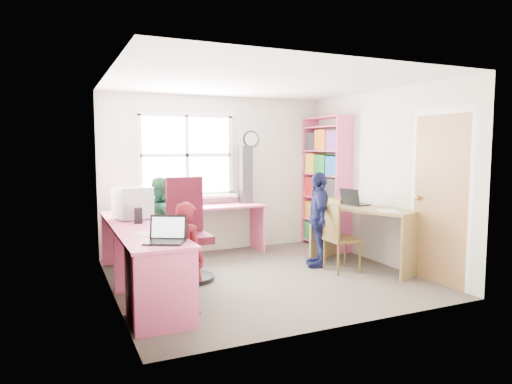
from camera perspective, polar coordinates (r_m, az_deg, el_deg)
room at (r=5.66m, az=0.74°, el=1.55°), size 3.64×3.44×2.44m
l_desk at (r=5.00m, az=-11.36°, el=-7.95°), size 2.38×2.95×0.75m
right_desk at (r=6.32m, az=13.45°, el=-3.88°), size 1.12×1.56×0.82m
bookshelf at (r=7.42m, az=8.71°, el=0.78°), size 0.30×1.02×2.10m
swivel_chair at (r=5.69m, az=-8.49°, el=-5.42°), size 0.58×0.58×1.25m
wooden_chair at (r=6.04m, az=10.19°, el=-5.36°), size 0.39×0.39×0.88m
crt_monitor at (r=5.71m, az=-15.16°, el=-1.33°), size 0.47×0.44×0.39m
laptop_left at (r=4.29m, az=-11.16°, el=-5.42°), size 0.44×0.42×0.24m
laptop_right at (r=6.46m, az=12.09°, el=-1.15°), size 0.33×0.38×0.23m
speaker_a at (r=5.39m, az=-14.49°, el=-2.87°), size 0.11×0.11×0.18m
speaker_b at (r=6.01m, az=-15.12°, el=-2.00°), size 0.11×0.11×0.18m
cd_tower at (r=7.09m, az=-1.32°, el=2.21°), size 0.18×0.17×0.89m
game_box at (r=6.73m, az=10.73°, el=-1.05°), size 0.32×0.32×0.06m
paper_a at (r=4.74m, az=-13.25°, el=-5.06°), size 0.24×0.32×0.00m
paper_b at (r=5.98m, az=16.12°, el=-2.28°), size 0.36×0.40×0.00m
potted_plant at (r=6.74m, az=-8.91°, el=-0.64°), size 0.17×0.14×0.28m
person_red at (r=4.54m, az=-8.57°, el=-8.08°), size 0.42×0.48×1.10m
person_green at (r=6.08m, az=-11.63°, el=-3.97°), size 0.48×0.61×1.24m
person_navy at (r=6.25m, az=7.82°, el=-3.41°), size 0.60×0.82×1.29m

